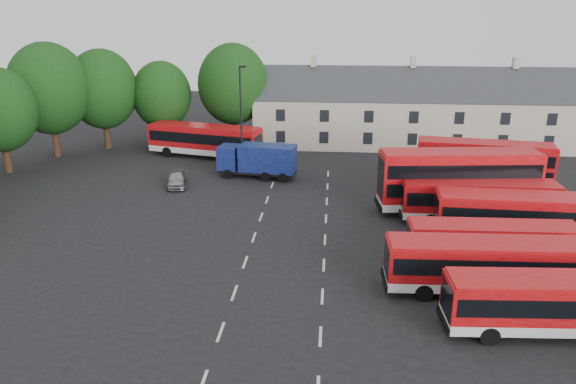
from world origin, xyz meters
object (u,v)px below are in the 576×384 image
bus_row_a (557,301)px  lamppost (241,116)px  bus_dd_south (459,178)px  silver_car (177,179)px  box_truck (258,159)px

bus_row_a → lamppost: 33.74m
bus_dd_south → bus_row_a: bearing=-91.6°
bus_row_a → silver_car: 33.23m
bus_row_a → lamppost: (-19.86, 27.04, 3.61)m
bus_dd_south → silver_car: size_ratio=3.06×
bus_dd_south → lamppost: size_ratio=1.21×
bus_dd_south → lamppost: (-18.49, 10.05, 2.60)m
box_truck → lamppost: (-1.82, 2.02, 3.65)m
bus_row_a → box_truck: box_truck is taller
bus_row_a → silver_car: (-25.01, 21.85, -1.14)m
bus_dd_south → silver_car: bus_dd_south is taller
bus_dd_south → box_truck: bus_dd_south is taller
bus_row_a → lamppost: bearing=123.3°
bus_dd_south → box_truck: bearing=148.1°
bus_row_a → lamppost: size_ratio=1.07×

